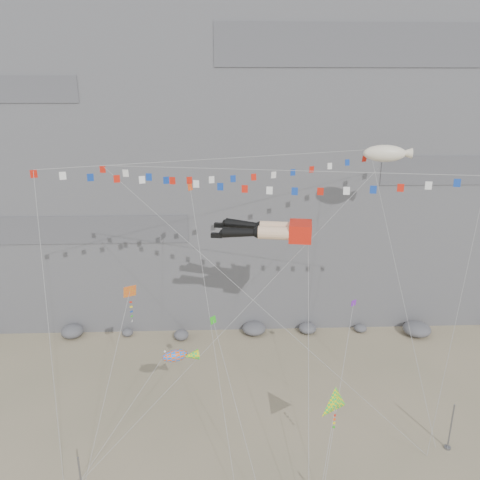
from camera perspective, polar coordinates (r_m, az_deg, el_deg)
The scene contains 15 objects.
ground at distance 39.40m, azimuth 3.50°, elevation -23.50°, with size 120.00×120.00×0.00m, color gray.
cliff at distance 61.44m, azimuth 0.97°, elevation 16.99°, with size 80.00×28.00×50.00m, color slate.
talus_boulders at distance 52.99m, azimuth 1.72°, elevation -10.75°, with size 60.00×3.00×1.20m, color #5D5E62, non-canonical shape.
anchor_pole_left at distance 35.76m, azimuth -18.83°, elevation -25.95°, with size 0.12×0.12×3.60m, color slate.
anchor_pole_right at distance 40.82m, azimuth 24.32°, elevation -20.04°, with size 0.12×0.12×3.96m, color slate.
legs_kite at distance 37.32m, azimuth 3.99°, elevation 1.19°, with size 8.18×17.16×21.36m.
flag_banner_upper at distance 38.06m, azimuth 0.41°, elevation 10.01°, with size 29.14×18.59×27.45m.
flag_banner_lower at distance 33.49m, azimuth 5.25°, elevation 8.40°, with size 26.56×7.98×23.73m.
harlequin_kite at distance 35.36m, azimuth -13.30°, elevation -6.17°, with size 3.93×6.87×13.54m.
fish_windsock at distance 35.82m, azimuth -7.97°, elevation -13.83°, with size 8.57×6.40×11.32m.
delta_kite at distance 34.16m, azimuth 11.58°, elevation -18.99°, with size 3.76×6.82×8.55m.
blimp_windsock at distance 43.08m, azimuth 17.23°, elevation 10.00°, with size 4.56×13.07×23.98m.
small_kite_a at distance 38.48m, azimuth -6.01°, elevation 5.87°, with size 4.06×14.30×23.09m.
small_kite_b at distance 38.66m, azimuth 13.63°, elevation -7.79°, with size 4.80×10.72×14.60m.
small_kite_c at distance 34.97m, azimuth -3.23°, elevation -9.96°, with size 3.96×8.53×12.95m.
Camera 1 is at (-3.31, -29.34, 26.09)m, focal length 35.00 mm.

